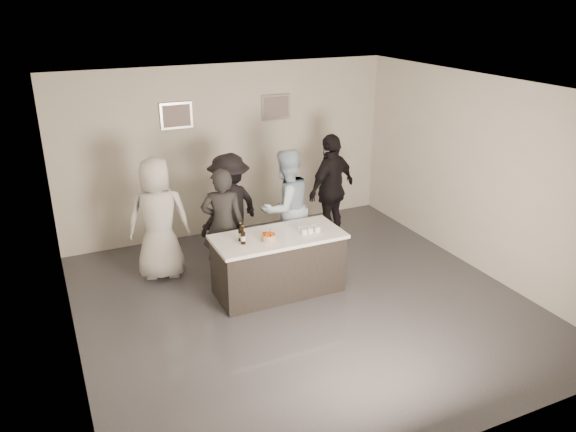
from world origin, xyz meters
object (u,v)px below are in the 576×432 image
(cake, at_px, (268,238))
(person_main_blue, at_px, (286,208))
(person_guest_left, at_px, (158,219))
(beer_bottle_a, at_px, (241,232))
(beer_bottle_b, at_px, (243,235))
(bar_counter, at_px, (278,264))
(person_guest_right, at_px, (332,189))
(person_guest_back, at_px, (230,208))
(person_main_black, at_px, (223,225))

(cake, bearing_deg, person_main_blue, 53.77)
(person_main_blue, height_order, person_guest_left, person_guest_left)
(beer_bottle_a, xyz_separation_m, beer_bottle_b, (-0.01, -0.12, 0.00))
(beer_bottle_b, bearing_deg, bar_counter, 7.44)
(beer_bottle_b, height_order, person_guest_right, person_guest_right)
(person_guest_back, bearing_deg, person_guest_right, 152.10)
(beer_bottle_a, xyz_separation_m, person_guest_right, (2.11, 1.24, -0.07))
(bar_counter, relative_size, person_main_black, 1.06)
(cake, distance_m, beer_bottle_a, 0.39)
(beer_bottle_a, distance_m, beer_bottle_b, 0.12)
(cake, distance_m, person_guest_right, 2.25)
(beer_bottle_b, relative_size, person_guest_right, 0.13)
(person_guest_right, bearing_deg, person_guest_back, -25.76)
(bar_counter, relative_size, cake, 9.34)
(bar_counter, distance_m, cake, 0.54)
(person_guest_back, bearing_deg, beer_bottle_a, 51.24)
(person_guest_right, bearing_deg, bar_counter, 15.40)
(cake, bearing_deg, person_guest_left, 132.93)
(person_main_blue, relative_size, person_guest_back, 1.06)
(person_main_blue, relative_size, person_guest_right, 0.98)
(bar_counter, height_order, person_main_blue, person_main_blue)
(beer_bottle_b, relative_size, person_main_blue, 0.14)
(beer_bottle_b, height_order, person_guest_back, person_guest_back)
(beer_bottle_a, height_order, person_main_blue, person_main_blue)
(beer_bottle_a, bearing_deg, bar_counter, -4.63)
(beer_bottle_a, height_order, beer_bottle_b, same)
(cake, distance_m, person_guest_back, 1.45)
(person_main_blue, xyz_separation_m, person_guest_right, (1.06, 0.43, 0.02))
(bar_counter, bearing_deg, cake, -150.77)
(bar_counter, xyz_separation_m, person_guest_back, (-0.25, 1.34, 0.44))
(beer_bottle_a, xyz_separation_m, person_guest_back, (0.29, 1.30, -0.14))
(bar_counter, relative_size, person_main_blue, 0.99)
(beer_bottle_a, distance_m, person_guest_right, 2.45)
(beer_bottle_a, distance_m, person_guest_back, 1.34)
(cake, bearing_deg, person_guest_back, 92.30)
(person_main_black, xyz_separation_m, person_main_blue, (1.09, 0.13, 0.06))
(person_main_black, distance_m, person_guest_left, 0.98)
(person_main_blue, bearing_deg, person_guest_left, -24.34)
(person_guest_left, distance_m, person_guest_back, 1.18)
(person_guest_left, bearing_deg, beer_bottle_a, 141.71)
(person_guest_right, xyz_separation_m, person_guest_back, (-1.82, 0.06, -0.07))
(person_main_blue, bearing_deg, beer_bottle_b, 27.25)
(person_main_black, bearing_deg, person_guest_left, -7.44)
(person_main_black, xyz_separation_m, person_guest_left, (-0.85, 0.49, 0.07))
(bar_counter, relative_size, person_guest_back, 1.04)
(person_guest_left, bearing_deg, bar_counter, 154.36)
(beer_bottle_b, distance_m, person_guest_right, 2.52)
(bar_counter, height_order, person_guest_left, person_guest_left)
(cake, xyz_separation_m, beer_bottle_b, (-0.36, 0.04, 0.09))
(person_main_black, height_order, person_guest_right, person_guest_right)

